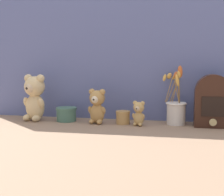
{
  "coord_description": "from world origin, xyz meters",
  "views": [
    {
      "loc": [
        0.37,
        -1.76,
        0.35
      ],
      "look_at": [
        0.0,
        0.02,
        0.14
      ],
      "focal_mm": 55.0,
      "sensor_mm": 36.0,
      "label": 1
    }
  ],
  "objects_px": {
    "teddy_bear_large": "(34,97)",
    "teddy_bear_medium": "(97,105)",
    "vintage_radio": "(213,101)",
    "teddy_bear_small": "(139,113)",
    "decorative_tin_short": "(66,114)",
    "flower_vase": "(176,109)",
    "decorative_tin_tall": "(123,117)"
  },
  "relations": [
    {
      "from": "flower_vase",
      "to": "teddy_bear_medium",
      "type": "bearing_deg",
      "value": -171.51
    },
    {
      "from": "teddy_bear_small",
      "to": "decorative_tin_short",
      "type": "relative_size",
      "value": 1.13
    },
    {
      "from": "decorative_tin_tall",
      "to": "decorative_tin_short",
      "type": "relative_size",
      "value": 0.67
    },
    {
      "from": "teddy_bear_small",
      "to": "vintage_radio",
      "type": "height_order",
      "value": "vintage_radio"
    },
    {
      "from": "flower_vase",
      "to": "decorative_tin_short",
      "type": "xyz_separation_m",
      "value": [
        -0.6,
        -0.03,
        -0.04
      ]
    },
    {
      "from": "teddy_bear_large",
      "to": "teddy_bear_medium",
      "type": "bearing_deg",
      "value": -2.81
    },
    {
      "from": "teddy_bear_medium",
      "to": "flower_vase",
      "type": "height_order",
      "value": "flower_vase"
    },
    {
      "from": "teddy_bear_large",
      "to": "teddy_bear_small",
      "type": "distance_m",
      "value": 0.6
    },
    {
      "from": "teddy_bear_large",
      "to": "teddy_bear_medium",
      "type": "relative_size",
      "value": 1.39
    },
    {
      "from": "vintage_radio",
      "to": "teddy_bear_small",
      "type": "bearing_deg",
      "value": -172.89
    },
    {
      "from": "teddy_bear_small",
      "to": "decorative_tin_short",
      "type": "xyz_separation_m",
      "value": [
        -0.41,
        0.05,
        -0.03
      ]
    },
    {
      "from": "decorative_tin_short",
      "to": "teddy_bear_large",
      "type": "bearing_deg",
      "value": -174.77
    },
    {
      "from": "decorative_tin_tall",
      "to": "decorative_tin_short",
      "type": "height_order",
      "value": "decorative_tin_short"
    },
    {
      "from": "teddy_bear_large",
      "to": "teddy_bear_medium",
      "type": "xyz_separation_m",
      "value": [
        0.37,
        -0.02,
        -0.04
      ]
    },
    {
      "from": "flower_vase",
      "to": "teddy_bear_small",
      "type": "bearing_deg",
      "value": -158.35
    },
    {
      "from": "teddy_bear_medium",
      "to": "vintage_radio",
      "type": "xyz_separation_m",
      "value": [
        0.6,
        0.03,
        0.04
      ]
    },
    {
      "from": "flower_vase",
      "to": "decorative_tin_tall",
      "type": "relative_size",
      "value": 4.08
    },
    {
      "from": "teddy_bear_large",
      "to": "decorative_tin_tall",
      "type": "xyz_separation_m",
      "value": [
        0.51,
        -0.0,
        -0.1
      ]
    },
    {
      "from": "flower_vase",
      "to": "decorative_tin_short",
      "type": "bearing_deg",
      "value": -177.39
    },
    {
      "from": "teddy_bear_large",
      "to": "flower_vase",
      "type": "distance_m",
      "value": 0.79
    },
    {
      "from": "vintage_radio",
      "to": "decorative_tin_short",
      "type": "xyz_separation_m",
      "value": [
        -0.79,
        0.0,
        -0.09
      ]
    },
    {
      "from": "teddy_bear_small",
      "to": "vintage_radio",
      "type": "distance_m",
      "value": 0.38
    },
    {
      "from": "teddy_bear_small",
      "to": "decorative_tin_short",
      "type": "height_order",
      "value": "teddy_bear_small"
    },
    {
      "from": "decorative_tin_tall",
      "to": "teddy_bear_medium",
      "type": "bearing_deg",
      "value": -172.95
    },
    {
      "from": "teddy_bear_small",
      "to": "decorative_tin_short",
      "type": "distance_m",
      "value": 0.42
    },
    {
      "from": "decorative_tin_short",
      "to": "vintage_radio",
      "type": "bearing_deg",
      "value": -0.1
    },
    {
      "from": "teddy_bear_large",
      "to": "flower_vase",
      "type": "relative_size",
      "value": 0.83
    },
    {
      "from": "teddy_bear_medium",
      "to": "vintage_radio",
      "type": "relative_size",
      "value": 0.7
    },
    {
      "from": "decorative_tin_short",
      "to": "teddy_bear_medium",
      "type": "bearing_deg",
      "value": -10.54
    },
    {
      "from": "flower_vase",
      "to": "decorative_tin_tall",
      "type": "bearing_deg",
      "value": -170.8
    },
    {
      "from": "teddy_bear_small",
      "to": "decorative_tin_tall",
      "type": "bearing_deg",
      "value": 160.97
    },
    {
      "from": "flower_vase",
      "to": "decorative_tin_tall",
      "type": "distance_m",
      "value": 0.29
    }
  ]
}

